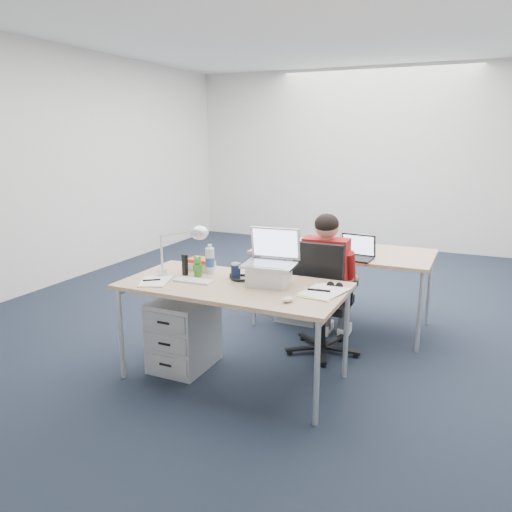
# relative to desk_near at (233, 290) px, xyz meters

# --- Properties ---
(floor) EXTENTS (7.00, 7.00, 0.00)m
(floor) POSITION_rel_desk_near_xyz_m (-0.08, 1.52, -0.68)
(floor) COLOR black
(floor) RESTS_ON ground
(room) EXTENTS (6.02, 7.02, 2.80)m
(room) POSITION_rel_desk_near_xyz_m (-0.08, 1.52, 1.03)
(room) COLOR silver
(room) RESTS_ON ground
(desk_near) EXTENTS (1.60, 0.80, 0.73)m
(desk_near) POSITION_rel_desk_near_xyz_m (0.00, 0.00, 0.00)
(desk_near) COLOR tan
(desk_near) RESTS_ON ground
(desk_far) EXTENTS (1.60, 0.80, 0.73)m
(desk_far) POSITION_rel_desk_near_xyz_m (0.44, 1.38, 0.00)
(desk_far) COLOR tan
(desk_far) RESTS_ON ground
(office_chair) EXTENTS (0.62, 0.62, 0.97)m
(office_chair) POSITION_rel_desk_near_xyz_m (0.47, 0.68, -0.41)
(office_chair) COLOR black
(office_chair) RESTS_ON ground
(seated_person) EXTENTS (0.36, 0.63, 1.16)m
(seated_person) POSITION_rel_desk_near_xyz_m (0.46, 0.85, -0.10)
(seated_person) COLOR maroon
(seated_person) RESTS_ON ground
(drawer_pedestal_near) EXTENTS (0.40, 0.50, 0.55)m
(drawer_pedestal_near) POSITION_rel_desk_near_xyz_m (-0.44, 0.01, -0.41)
(drawer_pedestal_near) COLOR #A2A5A7
(drawer_pedestal_near) RESTS_ON ground
(drawer_pedestal_far) EXTENTS (0.40, 0.50, 0.55)m
(drawer_pedestal_far) POSITION_rel_desk_near_xyz_m (0.03, 1.43, -0.41)
(drawer_pedestal_far) COLOR #A2A5A7
(drawer_pedestal_far) RESTS_ON ground
(silver_laptop) EXTENTS (0.39, 0.32, 0.39)m
(silver_laptop) POSITION_rel_desk_near_xyz_m (0.24, 0.10, 0.24)
(silver_laptop) COLOR silver
(silver_laptop) RESTS_ON desk_near
(wireless_keyboard) EXTENTS (0.29, 0.13, 0.01)m
(wireless_keyboard) POSITION_rel_desk_near_xyz_m (-0.29, -0.06, 0.05)
(wireless_keyboard) COLOR white
(wireless_keyboard) RESTS_ON desk_near
(computer_mouse) EXTENTS (0.08, 0.10, 0.03)m
(computer_mouse) POSITION_rel_desk_near_xyz_m (0.50, -0.20, 0.06)
(computer_mouse) COLOR white
(computer_mouse) RESTS_ON desk_near
(headphones) EXTENTS (0.24, 0.20, 0.03)m
(headphones) POSITION_rel_desk_near_xyz_m (0.00, 0.13, 0.06)
(headphones) COLOR black
(headphones) RESTS_ON desk_near
(can_koozie) EXTENTS (0.10, 0.10, 0.12)m
(can_koozie) POSITION_rel_desk_near_xyz_m (-0.05, 0.13, 0.11)
(can_koozie) COLOR #141F40
(can_koozie) RESTS_ON desk_near
(water_bottle) EXTENTS (0.08, 0.08, 0.23)m
(water_bottle) POSITION_rel_desk_near_xyz_m (-0.30, 0.19, 0.16)
(water_bottle) COLOR silver
(water_bottle) RESTS_ON desk_near
(bear_figurine) EXTENTS (0.10, 0.08, 0.16)m
(bear_figurine) POSITION_rel_desk_near_xyz_m (-0.34, 0.07, 0.13)
(bear_figurine) COLOR #287820
(bear_figurine) RESTS_ON desk_near
(book_stack) EXTENTS (0.20, 0.15, 0.09)m
(book_stack) POSITION_rel_desk_near_xyz_m (-0.41, 0.25, 0.09)
(book_stack) COLOR silver
(book_stack) RESTS_ON desk_near
(cordless_phone) EXTENTS (0.05, 0.04, 0.16)m
(cordless_phone) POSITION_rel_desk_near_xyz_m (-0.44, 0.06, 0.13)
(cordless_phone) COLOR black
(cordless_phone) RESTS_ON desk_near
(papers_left) EXTENTS (0.27, 0.32, 0.01)m
(papers_left) POSITION_rel_desk_near_xyz_m (-0.55, -0.20, 0.05)
(papers_left) COLOR #FFF593
(papers_left) RESTS_ON desk_near
(papers_right) EXTENTS (0.29, 0.37, 0.01)m
(papers_right) POSITION_rel_desk_near_xyz_m (0.64, 0.06, 0.05)
(papers_right) COLOR #FFF593
(papers_right) RESTS_ON desk_near
(sunglasses) EXTENTS (0.12, 0.06, 0.03)m
(sunglasses) POSITION_rel_desk_near_xyz_m (0.69, 0.22, 0.06)
(sunglasses) COLOR black
(sunglasses) RESTS_ON desk_near
(desk_lamp) EXTENTS (0.38, 0.15, 0.43)m
(desk_lamp) POSITION_rel_desk_near_xyz_m (-0.45, -0.03, 0.26)
(desk_lamp) COLOR silver
(desk_lamp) RESTS_ON desk_near
(dark_laptop) EXTENTS (0.32, 0.31, 0.22)m
(dark_laptop) POSITION_rel_desk_near_xyz_m (0.61, 1.08, 0.16)
(dark_laptop) COLOR black
(dark_laptop) RESTS_ON desk_far
(far_cup) EXTENTS (0.09, 0.09, 0.11)m
(far_cup) POSITION_rel_desk_near_xyz_m (0.57, 1.61, 0.10)
(far_cup) COLOR white
(far_cup) RESTS_ON desk_far
(far_papers) EXTENTS (0.21, 0.29, 0.01)m
(far_papers) POSITION_rel_desk_near_xyz_m (-0.12, 1.48, 0.05)
(far_papers) COLOR white
(far_papers) RESTS_ON desk_far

